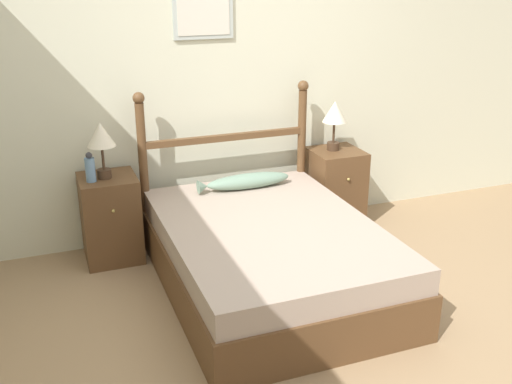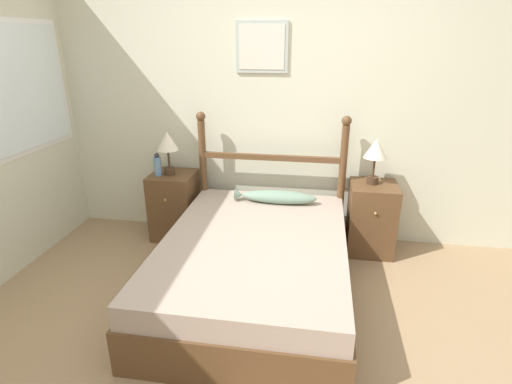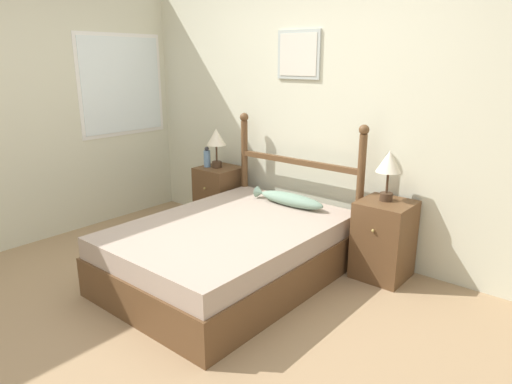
# 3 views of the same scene
# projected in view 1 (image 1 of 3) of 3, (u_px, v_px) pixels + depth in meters

# --- Properties ---
(ground_plane) EXTENTS (16.00, 16.00, 0.00)m
(ground_plane) POSITION_uv_depth(u_px,v_px,m) (318.00, 333.00, 3.62)
(ground_plane) COLOR #9E7F5B
(wall_back) EXTENTS (6.40, 0.08, 2.55)m
(wall_back) POSITION_uv_depth(u_px,v_px,m) (226.00, 76.00, 4.68)
(wall_back) COLOR beige
(wall_back) RESTS_ON ground_plane
(bed) EXTENTS (1.38, 1.92, 0.48)m
(bed) POSITION_uv_depth(u_px,v_px,m) (269.00, 256.00, 4.06)
(bed) COLOR brown
(bed) RESTS_ON ground_plane
(headboard) EXTENTS (1.40, 0.09, 1.23)m
(headboard) POSITION_uv_depth(u_px,v_px,m) (226.00, 155.00, 4.71)
(headboard) COLOR brown
(headboard) RESTS_ON ground_plane
(nightstand_left) EXTENTS (0.41, 0.44, 0.65)m
(nightstand_left) POSITION_uv_depth(u_px,v_px,m) (111.00, 218.00, 4.46)
(nightstand_left) COLOR brown
(nightstand_left) RESTS_ON ground_plane
(nightstand_right) EXTENTS (0.41, 0.44, 0.65)m
(nightstand_right) POSITION_uv_depth(u_px,v_px,m) (335.00, 187.00, 5.08)
(nightstand_right) COLOR brown
(nightstand_right) RESTS_ON ground_plane
(table_lamp_left) EXTENTS (0.20, 0.20, 0.41)m
(table_lamp_left) POSITION_uv_depth(u_px,v_px,m) (101.00, 138.00, 4.22)
(table_lamp_left) COLOR #422D1E
(table_lamp_left) RESTS_ON nightstand_left
(table_lamp_right) EXTENTS (0.20, 0.20, 0.41)m
(table_lamp_right) POSITION_uv_depth(u_px,v_px,m) (335.00, 115.00, 4.87)
(table_lamp_right) COLOR #422D1E
(table_lamp_right) RESTS_ON nightstand_right
(bottle) EXTENTS (0.07, 0.07, 0.22)m
(bottle) POSITION_uv_depth(u_px,v_px,m) (90.00, 168.00, 4.22)
(bottle) COLOR #668CB2
(bottle) RESTS_ON nightstand_left
(fish_pillow) EXTENTS (0.73, 0.16, 0.12)m
(fish_pillow) POSITION_uv_depth(u_px,v_px,m) (246.00, 181.00, 4.59)
(fish_pillow) COLOR gray
(fish_pillow) RESTS_ON bed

